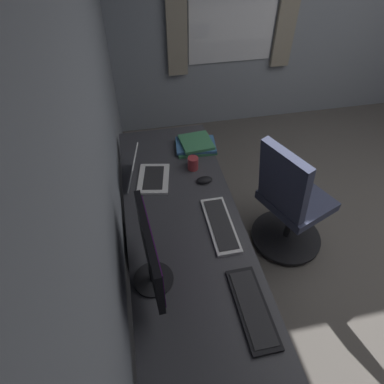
% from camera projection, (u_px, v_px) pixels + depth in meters
% --- Properties ---
extents(wall_back, '(5.02, 0.10, 2.60)m').
position_uv_depth(wall_back, '(92.00, 161.00, 1.42)').
color(wall_back, '#8C939E').
rests_on(wall_back, ground).
extents(desk, '(1.94, 0.67, 0.73)m').
position_uv_depth(desk, '(184.00, 228.00, 1.98)').
color(desk, '#38383D').
rests_on(desk, ground).
extents(drawer_pedestal, '(0.40, 0.51, 0.69)m').
position_uv_depth(drawer_pedestal, '(181.00, 260.00, 2.19)').
color(drawer_pedestal, '#38383D').
rests_on(drawer_pedestal, ground).
extents(monitor_primary, '(0.49, 0.20, 0.40)m').
position_uv_depth(monitor_primary, '(150.00, 253.00, 1.49)').
color(monitor_primary, black).
rests_on(monitor_primary, desk).
extents(laptop_leftmost, '(0.33, 0.30, 0.20)m').
position_uv_depth(laptop_leftmost, '(145.00, 174.00, 2.16)').
color(laptop_leftmost, white).
rests_on(laptop_leftmost, desk).
extents(keyboard_main, '(0.42, 0.14, 0.02)m').
position_uv_depth(keyboard_main, '(252.00, 308.00, 1.53)').
color(keyboard_main, black).
rests_on(keyboard_main, desk).
extents(keyboard_spare, '(0.42, 0.14, 0.02)m').
position_uv_depth(keyboard_spare, '(220.00, 224.00, 1.90)').
color(keyboard_spare, silver).
rests_on(keyboard_spare, desk).
extents(mouse_main, '(0.06, 0.10, 0.03)m').
position_uv_depth(mouse_main, '(205.00, 180.00, 2.16)').
color(mouse_main, black).
rests_on(mouse_main, desk).
extents(book_stack_near, '(0.25, 0.31, 0.06)m').
position_uv_depth(book_stack_near, '(196.00, 145.00, 2.42)').
color(book_stack_near, '#3D8456').
rests_on(book_stack_near, desk).
extents(coffee_mug, '(0.11, 0.07, 0.09)m').
position_uv_depth(coffee_mug, '(193.00, 163.00, 2.24)').
color(coffee_mug, '#A53338').
rests_on(coffee_mug, desk).
extents(office_chair, '(0.57, 0.61, 0.97)m').
position_uv_depth(office_chair, '(289.00, 205.00, 2.40)').
color(office_chair, '#383D56').
rests_on(office_chair, ground).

